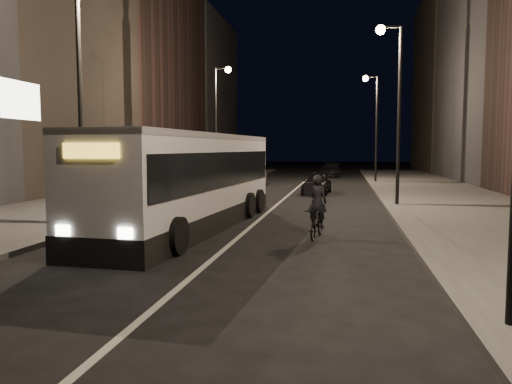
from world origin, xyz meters
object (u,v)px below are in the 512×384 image
at_px(streetlight_left_far, 219,110).
at_px(city_bus, 191,177).
at_px(streetlight_right_far, 373,114).
at_px(car_far, 331,170).
at_px(car_near, 317,183).
at_px(car_mid, 250,175).
at_px(streetlight_right_mid, 394,90).
at_px(cyclist_on_bicycle, 317,217).
at_px(streetlight_left_near, 87,69).

xyz_separation_m(streetlight_left_far, city_bus, (3.35, -17.35, -3.61)).
xyz_separation_m(streetlight_right_far, streetlight_left_far, (-10.66, -6.00, 0.00)).
bearing_deg(car_far, car_near, -90.18).
relative_size(streetlight_left_far, car_mid, 1.70).
height_order(streetlight_right_mid, car_mid, streetlight_right_mid).
distance_m(car_near, car_far, 18.60).
relative_size(streetlight_left_far, cyclist_on_bicycle, 4.19).
bearing_deg(streetlight_left_near, car_far, 77.57).
distance_m(cyclist_on_bicycle, car_near, 15.01).
bearing_deg(car_mid, cyclist_on_bicycle, 107.77).
xyz_separation_m(streetlight_right_mid, city_bus, (-7.31, -7.35, -3.61)).
bearing_deg(streetlight_right_mid, car_near, 120.32).
relative_size(streetlight_right_mid, cyclist_on_bicycle, 4.19).
bearing_deg(car_near, streetlight_right_mid, -55.39).
height_order(car_near, car_mid, car_mid).
relative_size(streetlight_right_mid, streetlight_left_far, 1.00).
xyz_separation_m(streetlight_right_far, car_near, (-3.75, -9.58, -4.72)).
bearing_deg(streetlight_right_far, car_near, -111.38).
height_order(streetlight_right_far, cyclist_on_bicycle, streetlight_right_far).
height_order(streetlight_left_near, city_bus, streetlight_left_near).
bearing_deg(streetlight_left_far, car_far, 64.14).
bearing_deg(car_near, streetlight_left_far, 156.90).
bearing_deg(streetlight_left_far, car_near, -27.40).
height_order(streetlight_right_far, car_mid, streetlight_right_far).
xyz_separation_m(streetlight_right_mid, streetlight_right_far, (0.00, 16.00, 0.00)).
distance_m(streetlight_left_near, car_mid, 20.80).
bearing_deg(car_mid, city_bus, 96.45).
bearing_deg(car_far, cyclist_on_bicycle, -88.32).
distance_m(city_bus, car_mid, 19.65).
bearing_deg(streetlight_right_far, streetlight_right_mid, -90.00).
bearing_deg(city_bus, streetlight_right_mid, 49.32).
xyz_separation_m(streetlight_right_far, cyclist_on_bicycle, (-2.95, -24.58, -4.71)).
bearing_deg(streetlight_right_far, cyclist_on_bicycle, -96.85).
distance_m(streetlight_left_near, car_near, 16.67).
relative_size(city_bus, car_mid, 2.53).
distance_m(streetlight_left_near, streetlight_left_far, 18.00).
relative_size(cyclist_on_bicycle, car_far, 0.42).
relative_size(streetlight_right_far, car_far, 1.78).
bearing_deg(car_far, car_mid, -112.49).
distance_m(streetlight_left_near, car_far, 34.13).
relative_size(streetlight_right_mid, city_bus, 0.67).
xyz_separation_m(car_near, car_far, (0.36, 18.59, 0.02)).
xyz_separation_m(cyclist_on_bicycle, car_near, (-0.80, 14.99, -0.00)).
bearing_deg(streetlight_left_near, car_mid, 85.10).
height_order(streetlight_right_far, streetlight_left_far, same).
relative_size(streetlight_right_mid, streetlight_left_near, 1.00).
relative_size(streetlight_right_far, car_near, 2.15).
distance_m(car_mid, car_far, 13.95).
bearing_deg(streetlight_left_far, streetlight_right_mid, -43.16).
bearing_deg(streetlight_right_far, car_mid, -157.03).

